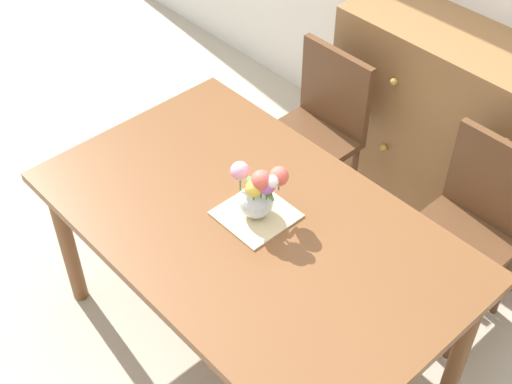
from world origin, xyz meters
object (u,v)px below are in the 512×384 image
chair_left (317,126)px  dresser (465,137)px  dining_table (251,238)px  flower_vase (260,190)px  chair_right (471,223)px

chair_left → dresser: dresser is taller
dining_table → chair_left: 0.97m
dresser → flower_vase: (-0.08, -1.29, 0.41)m
dining_table → dresser: (0.08, 1.33, -0.18)m
dining_table → dresser: dresser is taller
chair_left → chair_right: 0.90m
dresser → flower_vase: size_ratio=5.80×
dining_table → chair_left: chair_left is taller
dining_table → chair_left: (-0.45, 0.84, -0.17)m
dining_table → chair_right: bearing=61.9°
dining_table → flower_vase: (0.00, 0.04, 0.22)m
chair_left → dresser: 0.72m
dining_table → chair_right: (0.45, 0.84, -0.17)m
chair_left → flower_vase: size_ratio=3.71×
chair_right → dresser: size_ratio=0.64×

